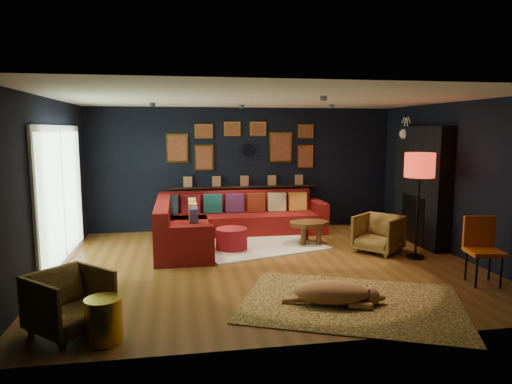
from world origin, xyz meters
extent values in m
plane|color=brown|center=(0.00, 0.00, 0.00)|extent=(6.50, 6.50, 0.00)
plane|color=black|center=(0.00, 2.75, 1.30)|extent=(6.50, 0.00, 6.50)
plane|color=black|center=(0.00, -2.75, 1.30)|extent=(6.50, 0.00, 6.50)
plane|color=black|center=(-3.25, 0.00, 1.30)|extent=(0.00, 5.50, 5.50)
plane|color=black|center=(3.25, 0.00, 1.30)|extent=(0.00, 5.50, 5.50)
plane|color=white|center=(0.00, 0.00, 2.60)|extent=(6.50, 6.50, 0.00)
cube|color=maroon|center=(-0.20, 2.25, 0.21)|extent=(3.20, 0.95, 0.42)
cube|color=maroon|center=(-0.20, 2.60, 0.63)|extent=(3.20, 0.24, 0.46)
cube|color=maroon|center=(1.50, 2.25, 0.32)|extent=(0.22, 0.95, 0.64)
cube|color=maroon|center=(-1.32, 1.15, 0.21)|extent=(0.95, 2.20, 0.42)
cube|color=maroon|center=(-1.68, 1.15, 0.63)|extent=(0.24, 2.20, 0.46)
cube|color=maroon|center=(-1.32, 0.15, 0.32)|extent=(0.95, 0.22, 0.64)
cube|color=navy|center=(-1.60, 2.40, 0.62)|extent=(0.38, 0.14, 0.38)
cube|color=maroon|center=(-1.15, 2.40, 0.62)|extent=(0.38, 0.14, 0.38)
cube|color=#155157|center=(-0.70, 2.40, 0.62)|extent=(0.38, 0.14, 0.38)
cube|color=#4C2353|center=(-0.25, 2.40, 0.62)|extent=(0.38, 0.14, 0.38)
cube|color=maroon|center=(0.20, 2.40, 0.62)|extent=(0.38, 0.14, 0.38)
cube|color=#BDBC90|center=(0.65, 2.40, 0.62)|extent=(0.38, 0.14, 0.38)
cube|color=gold|center=(1.10, 2.40, 0.62)|extent=(0.38, 0.14, 0.38)
cube|color=tan|center=(-1.15, 1.85, 0.62)|extent=(0.14, 0.38, 0.38)
cube|color=#B38326|center=(-1.15, 1.35, 0.62)|extent=(0.14, 0.38, 0.38)
cube|color=#383457|center=(-1.15, 0.85, 0.62)|extent=(0.14, 0.38, 0.38)
cube|color=black|center=(0.00, 2.68, 0.92)|extent=(3.20, 0.12, 0.04)
cube|color=gold|center=(-1.40, 2.72, 1.75)|extent=(0.45, 0.03, 0.60)
cube|color=#9A4C31|center=(-1.40, 2.70, 1.75)|extent=(0.38, 0.01, 0.51)
cube|color=gold|center=(-0.85, 2.72, 1.55)|extent=(0.40, 0.03, 0.55)
cube|color=#9A4C31|center=(-0.85, 2.70, 1.55)|extent=(0.34, 0.01, 0.47)
cube|color=gold|center=(-0.85, 2.72, 2.10)|extent=(0.38, 0.03, 0.30)
cube|color=#9A4C31|center=(-0.85, 2.70, 2.10)|extent=(0.32, 0.01, 0.25)
cube|color=gold|center=(0.80, 2.72, 1.75)|extent=(0.50, 0.03, 0.65)
cube|color=#9A4C31|center=(0.80, 2.70, 1.75)|extent=(0.42, 0.01, 0.55)
cube|color=gold|center=(1.35, 2.72, 1.55)|extent=(0.35, 0.03, 0.50)
cube|color=#9A4C31|center=(1.35, 2.70, 1.55)|extent=(0.30, 0.01, 0.42)
cube|color=gold|center=(1.35, 2.72, 2.10)|extent=(0.35, 0.03, 0.30)
cube|color=#9A4C31|center=(1.35, 2.70, 2.10)|extent=(0.30, 0.01, 0.25)
cube|color=gold|center=(-0.25, 2.72, 2.15)|extent=(0.35, 0.03, 0.30)
cube|color=#9A4C31|center=(-0.25, 2.70, 2.15)|extent=(0.30, 0.01, 0.25)
cube|color=gold|center=(0.30, 2.72, 2.15)|extent=(0.35, 0.03, 0.30)
cube|color=#9A4C31|center=(0.30, 2.70, 2.15)|extent=(0.30, 0.01, 0.25)
cylinder|color=silver|center=(0.10, 2.72, 1.70)|extent=(0.28, 0.03, 0.28)
cone|color=gold|center=(0.32, 2.72, 1.70)|extent=(0.03, 0.16, 0.03)
cone|color=gold|center=(0.30, 2.72, 1.78)|extent=(0.04, 0.16, 0.04)
cone|color=gold|center=(0.26, 2.72, 1.86)|extent=(0.04, 0.16, 0.04)
cone|color=gold|center=(0.18, 2.72, 1.90)|extent=(0.04, 0.16, 0.04)
cone|color=gold|center=(0.10, 2.72, 1.92)|extent=(0.03, 0.16, 0.03)
cone|color=gold|center=(0.02, 2.72, 1.90)|extent=(0.04, 0.16, 0.04)
cone|color=gold|center=(-0.06, 2.72, 1.86)|extent=(0.04, 0.16, 0.04)
cone|color=gold|center=(-0.10, 2.72, 1.78)|extent=(0.04, 0.16, 0.04)
cone|color=gold|center=(-0.12, 2.72, 1.70)|extent=(0.03, 0.16, 0.03)
cone|color=gold|center=(-0.10, 2.72, 1.62)|extent=(0.04, 0.16, 0.04)
cone|color=gold|center=(-0.06, 2.72, 1.54)|extent=(0.04, 0.16, 0.04)
cone|color=gold|center=(0.02, 2.72, 1.50)|extent=(0.04, 0.16, 0.04)
cone|color=gold|center=(0.10, 2.72, 1.48)|extent=(0.03, 0.16, 0.03)
cone|color=gold|center=(0.18, 2.72, 1.50)|extent=(0.04, 0.16, 0.04)
cone|color=gold|center=(0.26, 2.72, 1.54)|extent=(0.04, 0.16, 0.04)
cone|color=gold|center=(0.30, 2.72, 1.62)|extent=(0.04, 0.16, 0.04)
cube|color=black|center=(3.10, 0.90, 1.10)|extent=(0.30, 1.60, 2.20)
cube|color=black|center=(3.04, 0.90, 0.45)|extent=(0.20, 0.80, 0.90)
cone|color=white|center=(3.19, 1.40, 2.05)|extent=(0.35, 0.28, 0.28)
sphere|color=white|center=(2.97, 1.40, 2.05)|extent=(0.20, 0.20, 0.20)
cylinder|color=white|center=(2.99, 1.34, 2.22)|extent=(0.02, 0.10, 0.28)
cylinder|color=white|center=(2.99, 1.46, 2.22)|extent=(0.02, 0.10, 0.28)
cube|color=white|center=(-3.22, 0.60, 1.10)|extent=(0.04, 2.80, 2.20)
cube|color=#B0DBA8|center=(-3.20, 0.60, 1.10)|extent=(0.01, 2.60, 2.00)
cube|color=white|center=(-3.19, 0.60, 1.10)|extent=(0.02, 0.06, 2.00)
cylinder|color=black|center=(-1.80, 1.20, 2.56)|extent=(0.10, 0.10, 0.06)
cylinder|color=black|center=(-0.20, 1.60, 2.56)|extent=(0.10, 0.10, 0.06)
cylinder|color=black|center=(1.40, 1.20, 2.56)|extent=(0.10, 0.10, 0.06)
cylinder|color=black|center=(0.60, -0.80, 2.56)|extent=(0.10, 0.10, 0.06)
cube|color=silver|center=(0.02, 1.16, 0.02)|extent=(2.61, 2.21, 0.03)
cube|color=gold|center=(0.69, -1.80, 0.01)|extent=(3.17, 2.78, 0.02)
cylinder|color=brown|center=(0.85, 1.01, 0.19)|extent=(0.10, 0.10, 0.32)
cylinder|color=brown|center=(1.15, 1.01, 0.19)|extent=(0.10, 0.10, 0.32)
cylinder|color=brown|center=(1.00, 1.36, 0.19)|extent=(0.10, 0.10, 0.32)
cylinder|color=maroon|center=(-0.48, 0.95, 0.21)|extent=(0.56, 0.56, 0.37)
imported|color=gold|center=(-2.55, -2.05, 0.36)|extent=(0.97, 0.97, 0.73)
imported|color=gold|center=(2.04, 0.40, 0.36)|extent=(0.96, 0.97, 0.73)
cylinder|color=gold|center=(-2.16, -2.35, 0.23)|extent=(0.37, 0.37, 0.46)
cylinder|color=black|center=(2.56, -1.55, 0.23)|extent=(0.03, 0.03, 0.46)
cylinder|color=black|center=(2.88, -1.62, 0.23)|extent=(0.03, 0.03, 0.46)
cylinder|color=black|center=(2.62, -1.23, 0.23)|extent=(0.03, 0.03, 0.46)
cylinder|color=black|center=(2.94, -1.29, 0.23)|extent=(0.03, 0.03, 0.46)
cube|color=#E65D14|center=(2.75, -1.42, 0.46)|extent=(0.52, 0.52, 0.06)
cube|color=#E65D14|center=(2.79, -1.24, 0.71)|extent=(0.44, 0.13, 0.44)
cylinder|color=black|center=(2.50, -0.05, 0.02)|extent=(0.29, 0.29, 0.04)
cylinder|color=black|center=(2.50, -0.05, 0.75)|extent=(0.04, 0.04, 1.42)
cylinder|color=red|center=(2.50, -0.05, 1.56)|extent=(0.48, 0.48, 0.40)
camera|label=1|loc=(-1.38, -6.92, 2.13)|focal=32.00mm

